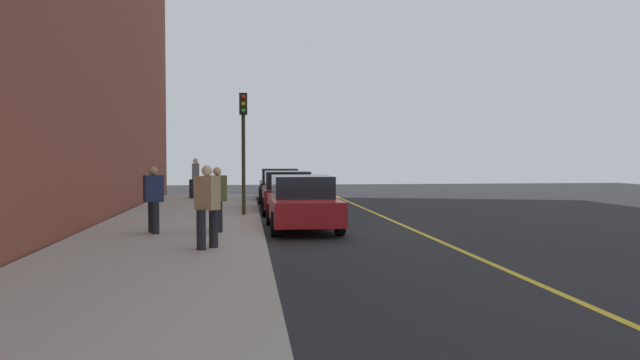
{
  "coord_description": "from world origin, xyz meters",
  "views": [
    {
      "loc": [
        16.81,
        -1.43,
        2.03
      ],
      "look_at": [
        1.63,
        0.42,
        1.46
      ],
      "focal_mm": 33.94,
      "sensor_mm": 36.0,
      "label": 1
    }
  ],
  "objects_px": {
    "parked_car_maroon": "(287,192)",
    "rolling_suitcase": "(199,192)",
    "pedestrian_grey_coat": "(196,177)",
    "pedestrian_olive_coat": "(217,197)",
    "parked_car_red": "(302,203)",
    "pedestrian_tan_coat": "(207,204)",
    "traffic_light_pole": "(243,132)",
    "pedestrian_navy_coat": "(153,198)",
    "parked_car_black": "(280,185)"
  },
  "relations": [
    {
      "from": "pedestrian_olive_coat",
      "to": "rolling_suitcase",
      "type": "bearing_deg",
      "value": -173.59
    },
    {
      "from": "pedestrian_tan_coat",
      "to": "pedestrian_navy_coat",
      "type": "bearing_deg",
      "value": -151.56
    },
    {
      "from": "parked_car_maroon",
      "to": "rolling_suitcase",
      "type": "bearing_deg",
      "value": -149.64
    },
    {
      "from": "traffic_light_pole",
      "to": "rolling_suitcase",
      "type": "height_order",
      "value": "traffic_light_pole"
    },
    {
      "from": "parked_car_red",
      "to": "rolling_suitcase",
      "type": "relative_size",
      "value": 5.18
    },
    {
      "from": "parked_car_maroon",
      "to": "pedestrian_navy_coat",
      "type": "xyz_separation_m",
      "value": [
        7.0,
        -3.79,
        0.28
      ]
    },
    {
      "from": "traffic_light_pole",
      "to": "rolling_suitcase",
      "type": "distance_m",
      "value": 9.3
    },
    {
      "from": "parked_car_black",
      "to": "pedestrian_tan_coat",
      "type": "xyz_separation_m",
      "value": [
        15.21,
        -2.31,
        0.31
      ]
    },
    {
      "from": "parked_car_maroon",
      "to": "pedestrian_navy_coat",
      "type": "relative_size",
      "value": 2.68
    },
    {
      "from": "pedestrian_grey_coat",
      "to": "pedestrian_navy_coat",
      "type": "bearing_deg",
      "value": 0.13
    },
    {
      "from": "parked_car_maroon",
      "to": "parked_car_red",
      "type": "relative_size",
      "value": 1.02
    },
    {
      "from": "parked_car_red",
      "to": "pedestrian_navy_coat",
      "type": "bearing_deg",
      "value": -68.07
    },
    {
      "from": "pedestrian_navy_coat",
      "to": "rolling_suitcase",
      "type": "relative_size",
      "value": 1.97
    },
    {
      "from": "parked_car_red",
      "to": "traffic_light_pole",
      "type": "xyz_separation_m",
      "value": [
        -3.07,
        -1.65,
        2.1
      ]
    },
    {
      "from": "parked_car_maroon",
      "to": "traffic_light_pole",
      "type": "bearing_deg",
      "value": -33.75
    },
    {
      "from": "pedestrian_navy_coat",
      "to": "traffic_light_pole",
      "type": "bearing_deg",
      "value": 154.57
    },
    {
      "from": "parked_car_red",
      "to": "traffic_light_pole",
      "type": "distance_m",
      "value": 4.07
    },
    {
      "from": "pedestrian_olive_coat",
      "to": "pedestrian_grey_coat",
      "type": "height_order",
      "value": "pedestrian_grey_coat"
    },
    {
      "from": "parked_car_maroon",
      "to": "pedestrian_navy_coat",
      "type": "bearing_deg",
      "value": -28.42
    },
    {
      "from": "pedestrian_grey_coat",
      "to": "rolling_suitcase",
      "type": "relative_size",
      "value": 2.19
    },
    {
      "from": "pedestrian_grey_coat",
      "to": "rolling_suitcase",
      "type": "xyz_separation_m",
      "value": [
        -0.4,
        0.11,
        -0.74
      ]
    },
    {
      "from": "pedestrian_olive_coat",
      "to": "rolling_suitcase",
      "type": "xyz_separation_m",
      "value": [
        -13.15,
        -1.48,
        -0.63
      ]
    },
    {
      "from": "traffic_light_pole",
      "to": "rolling_suitcase",
      "type": "xyz_separation_m",
      "value": [
        -8.71,
        -2.12,
        -2.47
      ]
    },
    {
      "from": "parked_car_black",
      "to": "parked_car_maroon",
      "type": "height_order",
      "value": "same"
    },
    {
      "from": "parked_car_maroon",
      "to": "pedestrian_navy_coat",
      "type": "distance_m",
      "value": 7.96
    },
    {
      "from": "traffic_light_pole",
      "to": "parked_car_black",
      "type": "bearing_deg",
      "value": 168.47
    },
    {
      "from": "pedestrian_olive_coat",
      "to": "pedestrian_tan_coat",
      "type": "distance_m",
      "value": 2.93
    },
    {
      "from": "pedestrian_olive_coat",
      "to": "traffic_light_pole",
      "type": "height_order",
      "value": "traffic_light_pole"
    },
    {
      "from": "parked_car_black",
      "to": "pedestrian_grey_coat",
      "type": "relative_size",
      "value": 2.24
    },
    {
      "from": "traffic_light_pole",
      "to": "pedestrian_tan_coat",
      "type": "bearing_deg",
      "value": -5.48
    },
    {
      "from": "parked_car_black",
      "to": "pedestrian_olive_coat",
      "type": "relative_size",
      "value": 2.53
    },
    {
      "from": "pedestrian_navy_coat",
      "to": "parked_car_red",
      "type": "bearing_deg",
      "value": 111.93
    },
    {
      "from": "pedestrian_navy_coat",
      "to": "traffic_light_pole",
      "type": "distance_m",
      "value": 5.43
    },
    {
      "from": "parked_car_red",
      "to": "traffic_light_pole",
      "type": "height_order",
      "value": "traffic_light_pole"
    },
    {
      "from": "pedestrian_grey_coat",
      "to": "pedestrian_olive_coat",
      "type": "bearing_deg",
      "value": 7.09
    },
    {
      "from": "parked_car_maroon",
      "to": "pedestrian_olive_coat",
      "type": "height_order",
      "value": "pedestrian_olive_coat"
    },
    {
      "from": "parked_car_red",
      "to": "pedestrian_tan_coat",
      "type": "relative_size",
      "value": 2.54
    },
    {
      "from": "pedestrian_grey_coat",
      "to": "parked_car_black",
      "type": "bearing_deg",
      "value": 83.11
    },
    {
      "from": "parked_car_red",
      "to": "pedestrian_olive_coat",
      "type": "relative_size",
      "value": 2.67
    },
    {
      "from": "parked_car_red",
      "to": "pedestrian_grey_coat",
      "type": "bearing_deg",
      "value": -161.2
    },
    {
      "from": "pedestrian_olive_coat",
      "to": "pedestrian_navy_coat",
      "type": "bearing_deg",
      "value": -83.4
    },
    {
      "from": "parked_car_black",
      "to": "traffic_light_pole",
      "type": "relative_size",
      "value": 1.04
    },
    {
      "from": "pedestrian_olive_coat",
      "to": "pedestrian_tan_coat",
      "type": "bearing_deg",
      "value": -1.32
    },
    {
      "from": "pedestrian_tan_coat",
      "to": "pedestrian_grey_coat",
      "type": "bearing_deg",
      "value": -174.47
    },
    {
      "from": "parked_car_black",
      "to": "pedestrian_grey_coat",
      "type": "height_order",
      "value": "pedestrian_grey_coat"
    },
    {
      "from": "parked_car_black",
      "to": "pedestrian_tan_coat",
      "type": "bearing_deg",
      "value": -8.63
    },
    {
      "from": "pedestrian_grey_coat",
      "to": "parked_car_maroon",
      "type": "bearing_deg",
      "value": 32.76
    },
    {
      "from": "pedestrian_olive_coat",
      "to": "pedestrian_navy_coat",
      "type": "height_order",
      "value": "pedestrian_navy_coat"
    },
    {
      "from": "parked_car_red",
      "to": "pedestrian_tan_coat",
      "type": "bearing_deg",
      "value": -28.76
    },
    {
      "from": "parked_car_black",
      "to": "rolling_suitcase",
      "type": "relative_size",
      "value": 4.91
    }
  ]
}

